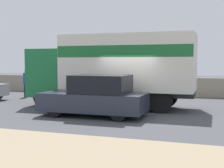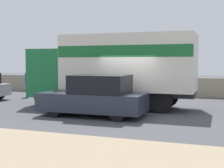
{
  "view_description": "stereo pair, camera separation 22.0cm",
  "coord_description": "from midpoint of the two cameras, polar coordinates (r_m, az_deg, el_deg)",
  "views": [
    {
      "loc": [
        3.66,
        -12.35,
        2.22
      ],
      "look_at": [
        -0.7,
        0.72,
        1.24
      ],
      "focal_mm": 50.0,
      "sensor_mm": 36.0,
      "label": 1
    },
    {
      "loc": [
        3.87,
        -12.28,
        2.22
      ],
      "look_at": [
        -0.7,
        0.72,
        1.24
      ],
      "focal_mm": 50.0,
      "sensor_mm": 36.0,
      "label": 2
    }
  ],
  "objects": [
    {
      "name": "ground_plane",
      "position": [
        13.07,
        1.46,
        -5.71
      ],
      "size": [
        80.0,
        80.0,
        0.0
      ],
      "primitive_type": "plane",
      "color": "#47474C"
    },
    {
      "name": "dirt_shoulder_foreground",
      "position": [
        7.45,
        -13.19,
        -13.22
      ],
      "size": [
        60.0,
        4.69,
        0.04
      ],
      "color": "#9E896B",
      "rests_on": "ground_plane"
    },
    {
      "name": "stone_wall_backdrop",
      "position": [
        20.69,
        7.93,
        -0.43
      ],
      "size": [
        60.0,
        0.35,
        1.22
      ],
      "color": "gray",
      "rests_on": "ground_plane"
    },
    {
      "name": "box_truck",
      "position": [
        15.07,
        0.07,
        3.49
      ],
      "size": [
        8.09,
        2.51,
        3.49
      ],
      "rotation": [
        0.0,
        0.0,
        3.14
      ],
      "color": "#196B38",
      "rests_on": "ground_plane"
    },
    {
      "name": "car_hatchback",
      "position": [
        12.76,
        -3.51,
        -2.28
      ],
      "size": [
        4.31,
        1.89,
        1.69
      ],
      "rotation": [
        0.0,
        0.0,
        3.14
      ],
      "color": "#282D3D",
      "rests_on": "ground_plane"
    },
    {
      "name": "pedestrian",
      "position": [
        20.42,
        -15.72,
        0.24
      ],
      "size": [
        0.38,
        0.38,
        1.75
      ],
      "color": "#1E1E2D",
      "rests_on": "ground_plane"
    }
  ]
}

